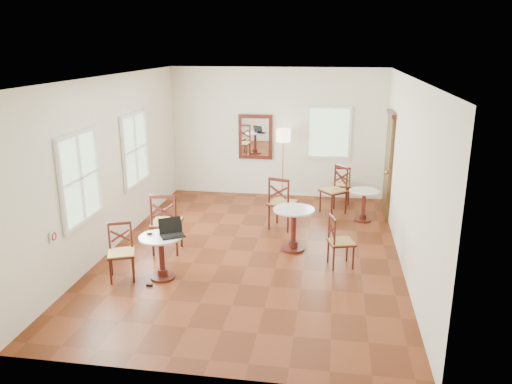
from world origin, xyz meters
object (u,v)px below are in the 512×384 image
Objects in this scene: chair_back_b at (334,190)px; navy_mug at (169,230)px; cafe_table_near at (162,252)px; cafe_table_mid at (293,225)px; chair_near_a at (166,223)px; water_glass at (162,230)px; chair_mid_a at (282,203)px; chair_back_a at (341,184)px; power_adapter at (149,285)px; chair_mid_b at (340,242)px; mouse at (149,234)px; laptop at (171,231)px; cafe_table_back at (364,202)px; chair_near_b at (121,252)px; floor_lamp at (283,140)px.

chair_back_b reaches higher than navy_mug.
cafe_table_near is 0.91× the size of cafe_table_mid.
chair_near_a is 11.81× the size of water_glass.
chair_back_b is (1.01, 1.11, -0.02)m from chair_mid_a.
chair_back_a reaches higher than power_adapter.
mouse is (-2.90, -0.84, 0.29)m from chair_mid_b.
laptop reaches higher than navy_mug.
chair_near_a is at bearing 105.13° from water_glass.
cafe_table_back is 4.36m from laptop.
mouse is (-3.39, -3.14, 0.31)m from cafe_table_back.
floor_lamp is at bearing 43.55° from chair_near_b.
chair_near_b is (-0.61, -0.10, 0.01)m from cafe_table_near.
chair_back_a is (-0.44, 1.16, 0.03)m from cafe_table_back.
chair_mid_a is at bearing -84.54° from floor_lamp.
cafe_table_mid is 7.16× the size of navy_mug.
floor_lamp is at bearing -67.31° from chair_mid_a.
navy_mug is at bearing 96.96° from laptop.
chair_mid_b is 0.99× the size of chair_back_a.
chair_back_a reaches higher than chair_mid_b.
chair_mid_b is (1.11, -1.61, -0.10)m from chair_mid_a.
mouse is 0.97× the size of navy_mug.
chair_near_a reaches higher than chair_mid_b.
navy_mug is (-1.33, -4.25, -0.66)m from floor_lamp.
navy_mug is (-1.51, -2.33, 0.21)m from chair_mid_a.
chair_back_b reaches higher than mouse.
chair_near_b is at bearing -155.06° from mouse.
cafe_table_near is at bearing -120.22° from navy_mug.
floor_lamp is (-1.19, 0.80, 0.90)m from chair_back_b.
chair_mid_a reaches higher than chair_mid_b.
chair_back_b is (3.22, 3.69, 0.07)m from chair_near_b.
chair_mid_a is 2.19m from chair_back_a.
chair_back_b is (2.86, 2.59, -0.03)m from chair_near_a.
water_glass is (-0.17, 0.05, -0.02)m from laptop.
cafe_table_mid is 2.17m from cafe_table_back.
floor_lamp is at bearing -164.09° from chair_back_b.
navy_mug reaches higher than cafe_table_mid.
chair_near_b is (-0.36, -1.10, -0.11)m from chair_near_a.
mouse is at bearing -78.21° from chair_back_b.
cafe_table_back is 0.64× the size of chair_back_b.
chair_mid_a is 2.79m from navy_mug.
chair_mid_b reaches higher than cafe_table_mid.
chair_mid_a reaches higher than mouse.
chair_near_b is 4.90m from chair_back_b.
navy_mug is (0.09, 0.15, 0.31)m from cafe_table_near.
cafe_table_mid is 0.98m from chair_mid_b.
cafe_table_mid is at bearing 38.40° from chair_mid_b.
chair_back_a reaches higher than mouse.
chair_back_a is at bearing -2.92° from floor_lamp.
laptop is (-3.06, -3.09, 0.36)m from cafe_table_back.
chair_mid_b is 9.34× the size of water_glass.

